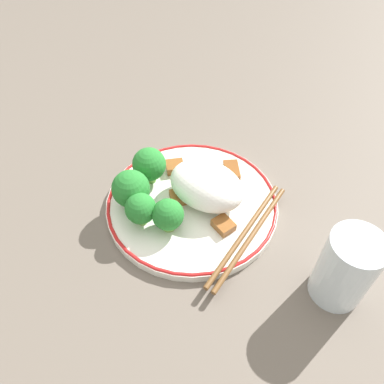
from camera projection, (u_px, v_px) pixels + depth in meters
The scene contains 13 objects.
ground_plane at pixel (192, 206), 0.57m from camera, with size 3.00×3.00×0.00m, color #665B51.
plate at pixel (192, 203), 0.57m from camera, with size 0.26×0.26×0.02m.
rice_mound at pixel (206, 185), 0.54m from camera, with size 0.11×0.08×0.06m.
broccoli_back_left at pixel (148, 166), 0.56m from camera, with size 0.05×0.05×0.06m.
broccoli_back_center at pixel (131, 189), 0.53m from camera, with size 0.06×0.06×0.06m.
broccoli_back_right at pixel (141, 209), 0.51m from camera, with size 0.04×0.04×0.05m.
broccoli_mid_left at pixel (170, 216), 0.51m from camera, with size 0.04×0.04×0.05m.
meat_near_front at pixel (175, 167), 0.60m from camera, with size 0.04×0.04×0.01m.
meat_near_left at pixel (223, 225), 0.52m from camera, with size 0.04×0.03×0.01m.
meat_near_right at pixel (232, 170), 0.60m from camera, with size 0.04×0.05×0.01m.
meat_near_back at pixel (182, 197), 0.56m from camera, with size 0.04×0.04×0.01m.
chopsticks at pixel (248, 234), 0.52m from camera, with size 0.02×0.20×0.01m.
drinking_glass at pixel (346, 269), 0.44m from camera, with size 0.06×0.06×0.11m.
Camera 1 is at (0.20, -0.30, 0.44)m, focal length 35.00 mm.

